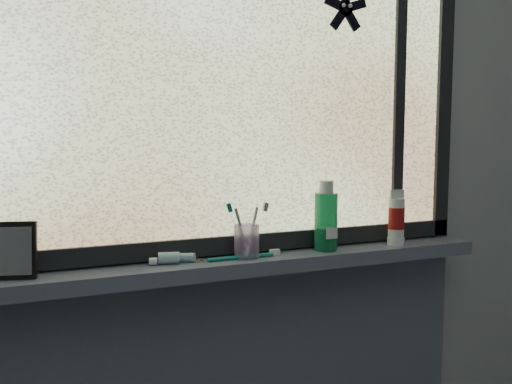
{
  "coord_description": "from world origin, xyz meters",
  "views": [
    {
      "loc": [
        -0.51,
        -0.19,
        1.36
      ],
      "look_at": [
        0.02,
        1.05,
        1.22
      ],
      "focal_mm": 40.0,
      "sensor_mm": 36.0,
      "label": 1
    }
  ],
  "objects_px": {
    "vanity_mirror": "(13,250)",
    "mouthwash_bottle": "(326,216)",
    "toothbrush_cup": "(247,241)",
    "cream_tube": "(396,216)"
  },
  "relations": [
    {
      "from": "toothbrush_cup",
      "to": "mouthwash_bottle",
      "type": "distance_m",
      "value": 0.25
    },
    {
      "from": "mouthwash_bottle",
      "to": "toothbrush_cup",
      "type": "bearing_deg",
      "value": 179.79
    },
    {
      "from": "cream_tube",
      "to": "vanity_mirror",
      "type": "bearing_deg",
      "value": 178.8
    },
    {
      "from": "vanity_mirror",
      "to": "toothbrush_cup",
      "type": "distance_m",
      "value": 0.59
    },
    {
      "from": "toothbrush_cup",
      "to": "mouthwash_bottle",
      "type": "xyz_separation_m",
      "value": [
        0.25,
        -0.0,
        0.06
      ]
    },
    {
      "from": "toothbrush_cup",
      "to": "mouthwash_bottle",
      "type": "height_order",
      "value": "mouthwash_bottle"
    },
    {
      "from": "vanity_mirror",
      "to": "mouthwash_bottle",
      "type": "height_order",
      "value": "mouthwash_bottle"
    },
    {
      "from": "vanity_mirror",
      "to": "mouthwash_bottle",
      "type": "distance_m",
      "value": 0.84
    },
    {
      "from": "vanity_mirror",
      "to": "mouthwash_bottle",
      "type": "bearing_deg",
      "value": 14.9
    },
    {
      "from": "mouthwash_bottle",
      "to": "cream_tube",
      "type": "xyz_separation_m",
      "value": [
        0.24,
        -0.01,
        -0.01
      ]
    }
  ]
}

